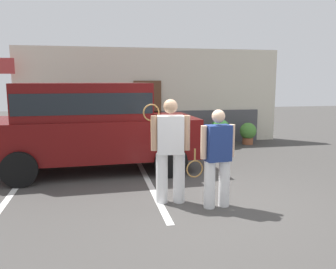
{
  "coord_description": "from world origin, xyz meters",
  "views": [
    {
      "loc": [
        -1.84,
        -5.38,
        2.11
      ],
      "look_at": [
        -0.49,
        1.2,
        1.05
      ],
      "focal_mm": 36.77,
      "sensor_mm": 36.0,
      "label": 1
    }
  ],
  "objects_px": {
    "tennis_player_woman": "(217,158)",
    "potted_plant_secondary": "(248,132)",
    "parked_suv": "(92,122)",
    "tennis_player_man": "(170,149)",
    "potted_plant_by_porch": "(220,132)"
  },
  "relations": [
    {
      "from": "tennis_player_woman",
      "to": "potted_plant_secondary",
      "type": "distance_m",
      "value": 6.07
    },
    {
      "from": "tennis_player_woman",
      "to": "parked_suv",
      "type": "bearing_deg",
      "value": -61.01
    },
    {
      "from": "tennis_player_man",
      "to": "potted_plant_by_porch",
      "type": "relative_size",
      "value": 2.03
    },
    {
      "from": "potted_plant_secondary",
      "to": "tennis_player_man",
      "type": "bearing_deg",
      "value": -127.0
    },
    {
      "from": "tennis_player_man",
      "to": "tennis_player_woman",
      "type": "xyz_separation_m",
      "value": [
        0.71,
        -0.38,
        -0.09
      ]
    },
    {
      "from": "parked_suv",
      "to": "potted_plant_secondary",
      "type": "xyz_separation_m",
      "value": [
        5.03,
        2.44,
        -0.75
      ]
    },
    {
      "from": "parked_suv",
      "to": "tennis_player_woman",
      "type": "relative_size",
      "value": 2.83
    },
    {
      "from": "parked_suv",
      "to": "tennis_player_woman",
      "type": "bearing_deg",
      "value": -55.58
    },
    {
      "from": "tennis_player_woman",
      "to": "potted_plant_by_porch",
      "type": "relative_size",
      "value": 1.86
    },
    {
      "from": "tennis_player_woman",
      "to": "potted_plant_secondary",
      "type": "height_order",
      "value": "tennis_player_woman"
    },
    {
      "from": "potted_plant_secondary",
      "to": "parked_suv",
      "type": "bearing_deg",
      "value": -154.18
    },
    {
      "from": "potted_plant_by_porch",
      "to": "potted_plant_secondary",
      "type": "bearing_deg",
      "value": 13.08
    },
    {
      "from": "parked_suv",
      "to": "potted_plant_secondary",
      "type": "relative_size",
      "value": 6.45
    },
    {
      "from": "tennis_player_woman",
      "to": "potted_plant_secondary",
      "type": "bearing_deg",
      "value": -126.36
    },
    {
      "from": "parked_suv",
      "to": "potted_plant_by_porch",
      "type": "height_order",
      "value": "parked_suv"
    }
  ]
}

